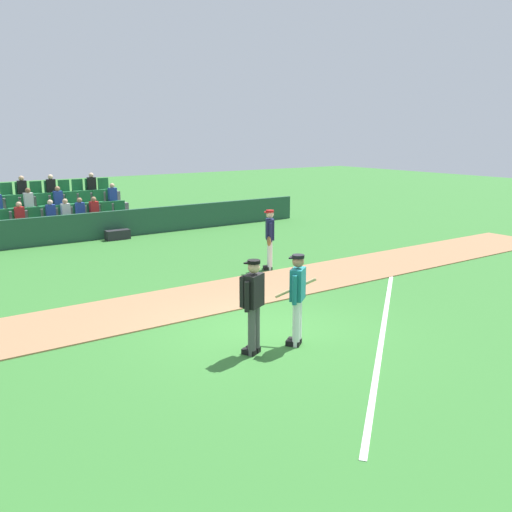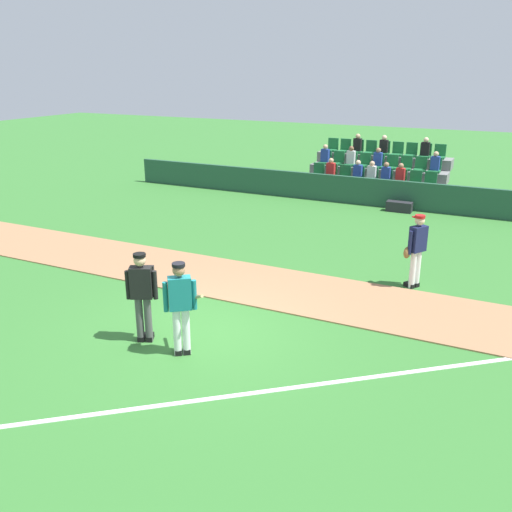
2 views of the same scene
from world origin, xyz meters
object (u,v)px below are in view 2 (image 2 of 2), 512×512
(runner_navy_jersey, at_px, (416,249))
(equipment_bag, at_px, (399,207))
(batter_teal_jersey, at_px, (181,305))
(umpire_home_plate, at_px, (142,292))

(runner_navy_jersey, bearing_deg, equipment_bag, 104.71)
(runner_navy_jersey, relative_size, equipment_bag, 1.96)
(batter_teal_jersey, relative_size, equipment_bag, 1.96)
(batter_teal_jersey, bearing_deg, equipment_bag, 83.99)
(batter_teal_jersey, xyz_separation_m, runner_navy_jersey, (3.13, 5.08, -0.01))
(batter_teal_jersey, height_order, equipment_bag, batter_teal_jersey)
(runner_navy_jersey, bearing_deg, batter_teal_jersey, -121.65)
(umpire_home_plate, distance_m, runner_navy_jersey, 6.41)
(batter_teal_jersey, bearing_deg, runner_navy_jersey, 58.35)
(equipment_bag, bearing_deg, batter_teal_jersey, -96.01)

